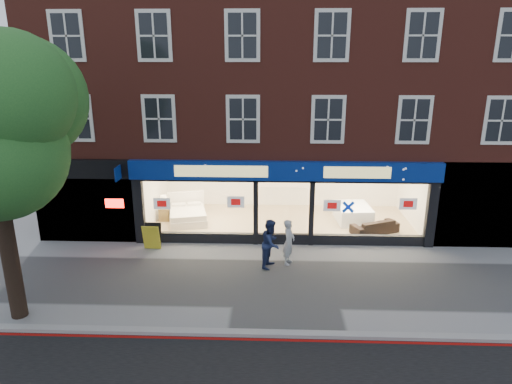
# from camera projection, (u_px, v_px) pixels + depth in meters

# --- Properties ---
(ground) EXTENTS (120.00, 120.00, 0.00)m
(ground) POSITION_uv_depth(u_px,v_px,m) (285.00, 282.00, 14.66)
(ground) COLOR gray
(ground) RESTS_ON ground
(kerb_line) EXTENTS (60.00, 0.10, 0.01)m
(kerb_line) POSITION_uv_depth(u_px,v_px,m) (288.00, 340.00, 11.70)
(kerb_line) COLOR #8C0A07
(kerb_line) RESTS_ON ground
(kerb_stone) EXTENTS (60.00, 0.25, 0.12)m
(kerb_stone) POSITION_uv_depth(u_px,v_px,m) (288.00, 334.00, 11.88)
(kerb_stone) COLOR gray
(kerb_stone) RESTS_ON ground
(showroom_floor) EXTENTS (11.00, 4.50, 0.10)m
(showroom_floor) POSITION_uv_depth(u_px,v_px,m) (282.00, 222.00, 19.66)
(showroom_floor) COLOR tan
(showroom_floor) RESTS_ON ground
(building) EXTENTS (19.00, 8.26, 10.30)m
(building) POSITION_uv_depth(u_px,v_px,m) (283.00, 62.00, 19.30)
(building) COLOR maroon
(building) RESTS_ON ground
(display_bed) EXTENTS (1.97, 2.23, 1.07)m
(display_bed) POSITION_uv_depth(u_px,v_px,m) (187.00, 214.00, 19.57)
(display_bed) COLOR white
(display_bed) RESTS_ON showroom_floor
(bedside_table) EXTENTS (0.48, 0.48, 0.55)m
(bedside_table) POSITION_uv_depth(u_px,v_px,m) (165.00, 214.00, 19.67)
(bedside_table) COLOR brown
(bedside_table) RESTS_ON showroom_floor
(mattress_stack) EXTENTS (1.51, 1.85, 0.69)m
(mattress_stack) POSITION_uv_depth(u_px,v_px,m) (353.00, 213.00, 19.57)
(mattress_stack) COLOR white
(mattress_stack) RESTS_ON showroom_floor
(sofa) EXTENTS (2.06, 1.46, 0.56)m
(sofa) POSITION_uv_depth(u_px,v_px,m) (375.00, 226.00, 18.32)
(sofa) COLOR black
(sofa) RESTS_ON showroom_floor
(a_board) EXTENTS (0.66, 0.44, 0.99)m
(a_board) POSITION_uv_depth(u_px,v_px,m) (152.00, 236.00, 17.00)
(a_board) COLOR gold
(a_board) RESTS_ON ground
(pedestrian_grey) EXTENTS (0.56, 0.69, 1.62)m
(pedestrian_grey) POSITION_uv_depth(u_px,v_px,m) (289.00, 242.00, 15.73)
(pedestrian_grey) COLOR #B1B4B9
(pedestrian_grey) RESTS_ON ground
(pedestrian_blue) EXTENTS (0.88, 1.00, 1.71)m
(pedestrian_blue) POSITION_uv_depth(u_px,v_px,m) (271.00, 243.00, 15.49)
(pedestrian_blue) COLOR #1B254B
(pedestrian_blue) RESTS_ON ground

